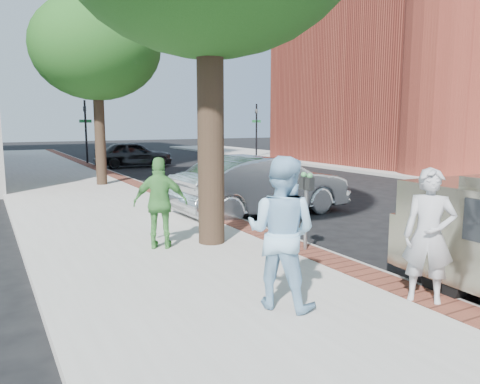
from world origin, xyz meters
TOP-DOWN VIEW (x-y plane):
  - ground at (0.00, 0.00)m, footprint 120.00×120.00m
  - sidewalk at (-1.50, 8.00)m, footprint 5.00×60.00m
  - brick_strip at (0.70, 8.00)m, footprint 0.60×60.00m
  - curb at (1.05, 8.00)m, footprint 0.10×60.00m
  - sidewalk_far at (14.50, 8.00)m, footprint 5.00×60.00m
  - church at (20.98, 13.13)m, footprint 19.00×16.00m
  - signal_near at (0.90, 22.00)m, footprint 0.70×0.15m
  - signal_far at (12.50, 22.00)m, footprint 0.70×0.15m
  - tree_far at (-0.50, 12.00)m, footprint 4.80×4.80m
  - parking_meter at (0.71, 0.53)m, footprint 0.12×0.32m
  - person_gray at (0.59, -2.32)m, footprint 0.75×0.78m
  - person_officer at (-1.22, -1.50)m, footprint 1.17×1.22m
  - person_green at (-1.62, 1.99)m, footprint 1.11×0.82m
  - sedan_silver at (2.17, 4.44)m, footprint 5.06×1.98m
  - bg_car at (3.04, 19.84)m, footprint 4.52×2.29m

SIDE VIEW (x-z plane):
  - ground at x=0.00m, z-range 0.00..0.00m
  - sidewalk at x=-1.50m, z-range 0.00..0.15m
  - curb at x=1.05m, z-range 0.00..0.15m
  - sidewalk_far at x=14.50m, z-range 0.00..0.15m
  - brick_strip at x=0.70m, z-range 0.15..0.16m
  - bg_car at x=3.04m, z-range 0.00..1.47m
  - sedan_silver at x=2.17m, z-range 0.00..1.64m
  - person_green at x=-1.62m, z-range 0.15..1.90m
  - person_gray at x=0.59m, z-range 0.15..1.95m
  - person_officer at x=-1.22m, z-range 0.15..2.13m
  - parking_meter at x=0.71m, z-range 0.47..1.94m
  - signal_near at x=0.90m, z-range 0.35..4.15m
  - signal_far at x=12.50m, z-range 0.35..4.15m
  - tree_far at x=-0.50m, z-range 1.73..8.87m
  - church at x=20.98m, z-range -2.94..17.46m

